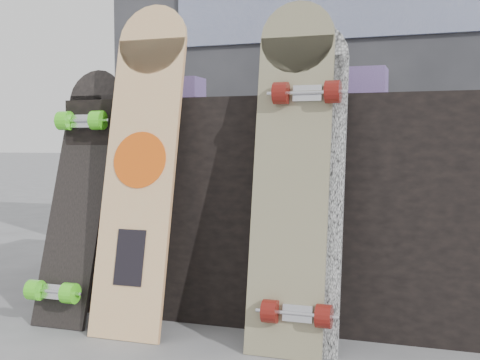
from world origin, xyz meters
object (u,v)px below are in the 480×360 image
(longboard_geisha, at_px, (141,156))
(longboard_cascadia, at_px, (306,179))
(skateboard_dark, at_px, (78,189))
(longboard_celtic, at_px, (292,162))
(vendor_table, at_px, (292,206))

(longboard_geisha, distance_m, longboard_cascadia, 0.58)
(longboard_cascadia, xyz_separation_m, skateboard_dark, (-0.86, 0.05, -0.06))
(longboard_celtic, height_order, longboard_cascadia, longboard_celtic)
(longboard_cascadia, height_order, skateboard_dark, longboard_cascadia)
(longboard_geisha, xyz_separation_m, skateboard_dark, (-0.28, 0.04, -0.12))
(vendor_table, relative_size, skateboard_dark, 1.73)
(longboard_cascadia, bearing_deg, longboard_geisha, 178.82)
(longboard_celtic, relative_size, longboard_cascadia, 1.06)
(longboard_celtic, distance_m, skateboard_dark, 0.82)
(longboard_geisha, relative_size, longboard_cascadia, 1.10)
(longboard_geisha, bearing_deg, longboard_celtic, -2.67)
(vendor_table, height_order, longboard_celtic, longboard_celtic)
(vendor_table, xyz_separation_m, longboard_geisha, (-0.43, -0.40, 0.20))
(longboard_celtic, xyz_separation_m, skateboard_dark, (-0.81, 0.07, -0.11))
(vendor_table, height_order, longboard_geisha, longboard_geisha)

